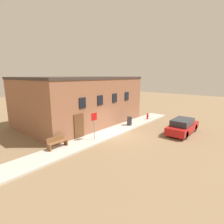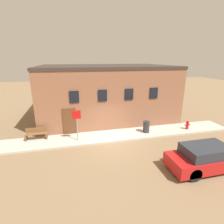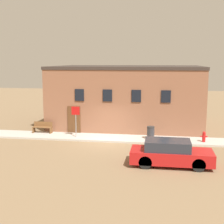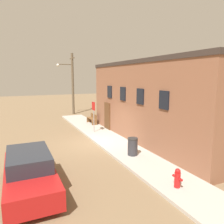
{
  "view_description": "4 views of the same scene",
  "coord_description": "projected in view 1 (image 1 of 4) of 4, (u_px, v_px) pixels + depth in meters",
  "views": [
    {
      "loc": [
        -12.01,
        -9.15,
        5.35
      ],
      "look_at": [
        0.25,
        1.05,
        2.0
      ],
      "focal_mm": 28.0,
      "sensor_mm": 36.0,
      "label": 1
    },
    {
      "loc": [
        -2.67,
        -11.06,
        5.8
      ],
      "look_at": [
        0.25,
        1.05,
        2.0
      ],
      "focal_mm": 28.0,
      "sensor_mm": 36.0,
      "label": 2
    },
    {
      "loc": [
        3.73,
        -20.8,
        5.66
      ],
      "look_at": [
        0.25,
        1.05,
        2.0
      ],
      "focal_mm": 50.0,
      "sensor_mm": 36.0,
      "label": 3
    },
    {
      "loc": [
        12.56,
        -4.57,
        4.18
      ],
      "look_at": [
        0.25,
        1.05,
        2.0
      ],
      "focal_mm": 35.0,
      "sensor_mm": 36.0,
      "label": 4
    }
  ],
  "objects": [
    {
      "name": "ground_plane",
      "position": [
        119.0,
        135.0,
        15.86
      ],
      "size": [
        80.0,
        80.0,
        0.0
      ],
      "primitive_type": "plane",
      "color": "#846B4C"
    },
    {
      "name": "sidewalk",
      "position": [
        110.0,
        132.0,
        16.51
      ],
      "size": [
        20.26,
        2.11,
        0.13
      ],
      "color": "#BCB7AD",
      "rests_on": "ground"
    },
    {
      "name": "brick_building",
      "position": [
        80.0,
        100.0,
        19.9
      ],
      "size": [
        12.45,
        8.55,
        5.2
      ],
      "color": "#8E5B42",
      "rests_on": "ground"
    },
    {
      "name": "fire_hydrant",
      "position": [
        148.0,
        116.0,
        21.27
      ],
      "size": [
        0.47,
        0.22,
        0.73
      ],
      "color": "red",
      "rests_on": "sidewalk"
    },
    {
      "name": "stop_sign",
      "position": [
        94.0,
        121.0,
        14.2
      ],
      "size": [
        0.6,
        0.06,
        2.25
      ],
      "color": "gray",
      "rests_on": "sidewalk"
    },
    {
      "name": "bench",
      "position": [
        57.0,
        142.0,
        12.81
      ],
      "size": [
        1.49,
        0.44,
        0.84
      ],
      "color": "brown",
      "rests_on": "sidewalk"
    },
    {
      "name": "trash_bin",
      "position": [
        129.0,
        121.0,
        18.63
      ],
      "size": [
        0.54,
        0.54,
        0.92
      ],
      "color": "#333338",
      "rests_on": "sidewalk"
    },
    {
      "name": "parked_car",
      "position": [
        183.0,
        126.0,
        16.33
      ],
      "size": [
        4.42,
        1.71,
        1.41
      ],
      "color": "black",
      "rests_on": "ground"
    }
  ]
}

